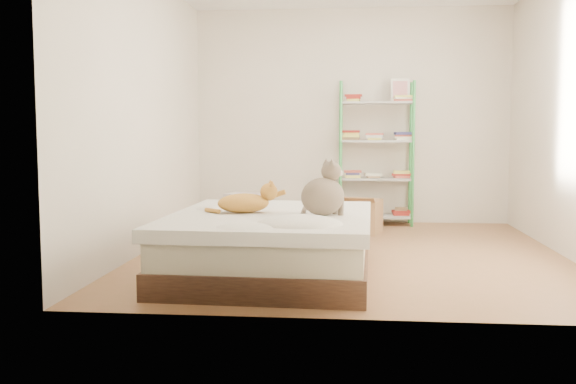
# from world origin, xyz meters

# --- Properties ---
(room) EXTENTS (3.81, 4.21, 2.61)m
(room) POSITION_xyz_m (0.00, 0.00, 1.30)
(room) COLOR #976743
(room) RESTS_ON ground
(bed) EXTENTS (1.58, 1.94, 0.48)m
(bed) POSITION_xyz_m (-0.61, -0.96, 0.24)
(bed) COLOR brown
(bed) RESTS_ON ground
(orange_cat) EXTENTS (0.53, 0.38, 0.19)m
(orange_cat) POSITION_xyz_m (-0.83, -0.95, 0.58)
(orange_cat) COLOR #C5802A
(orange_cat) RESTS_ON bed
(grey_cat) EXTENTS (0.46, 0.44, 0.41)m
(grey_cat) POSITION_xyz_m (-0.21, -1.05, 0.69)
(grey_cat) COLOR #76624E
(grey_cat) RESTS_ON bed
(shelf_unit) EXTENTS (0.88, 0.36, 1.74)m
(shelf_unit) POSITION_xyz_m (0.31, 1.88, 0.83)
(shelf_unit) COLOR green
(shelf_unit) RESTS_ON ground
(cardboard_box) EXTENTS (0.61, 0.62, 0.42)m
(cardboard_box) POSITION_xyz_m (0.06, 1.21, 0.19)
(cardboard_box) COLOR olive
(cardboard_box) RESTS_ON ground
(white_bin) EXTENTS (0.42, 0.39, 0.39)m
(white_bin) POSITION_xyz_m (-1.26, 1.54, 0.20)
(white_bin) COLOR beige
(white_bin) RESTS_ON ground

